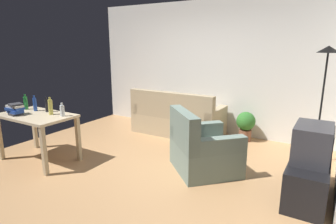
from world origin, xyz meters
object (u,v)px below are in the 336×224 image
Objects in this scene: potted_plant at (246,124)px; bottle_green at (26,103)px; bottle_clear at (62,111)px; book_stack at (15,109)px; couch at (177,120)px; bottle_squat at (50,107)px; tv_stand at (308,179)px; bottle_blue at (35,104)px; armchair at (202,150)px; tv at (313,143)px; torchiere_lamp at (326,73)px; desk at (37,121)px; bottle_dark at (47,105)px.

bottle_green is (-3.03, -2.50, 0.54)m from potted_plant.
bottle_clear reaches higher than book_stack.
couch is 6.62× the size of bottle_squat.
book_stack is (-0.46, -0.29, -0.03)m from bottle_squat.
tv_stand is 4.29× the size of bottle_blue.
armchair is at bearing 17.74° from bottle_blue.
bottle_squat is 1.33× the size of bottle_clear.
tv is 4.23m from book_stack.
potted_plant is 2.05× the size of book_stack.
bottle_green is (-4.28, -2.05, -0.54)m from torchiere_lamp.
torchiere_lamp reaches higher than tv.
tv_stand is 4.17m from bottle_blue.
torchiere_lamp is 6.52× the size of book_stack.
tv_stand is at bearing -90.00° from torchiere_lamp.
potted_plant is 3.78m from bottle_blue.
couch is 1.77m from armchair.
desk is 0.53m from bottle_green.
torchiere_lamp reaches higher than bottle_squat.
bottle_blue is (-0.22, 0.15, 0.22)m from desk.
bottle_green is 0.91m from bottle_clear.
tv is 3.94m from desk.
bottle_squat reaches higher than tv_stand.
torchiere_lamp reaches higher than bottle_green.
book_stack reaches higher than desk.
tv is at bearing 11.27° from bottle_blue.
bottle_clear is (-2.12, -2.49, 0.52)m from potted_plant.
tv_stand is at bearing 11.28° from bottle_blue.
tv reaches higher than potted_plant.
desk is 0.51m from bottle_clear.
tv is (0.00, 0.00, 0.46)m from tv_stand.
bottle_dark is at bearing 55.76° from book_stack.
bottle_clear is at bearing 70.31° from couch.
desk is (-3.82, -0.95, 0.41)m from tv_stand.
armchair is (-1.42, 0.03, 0.08)m from tv_stand.
torchiere_lamp is 1.71m from potted_plant.
bottle_dark is 0.45m from book_stack.
tv is at bearing 15.47° from book_stack.
couch is 1.01× the size of torchiere_lamp.
bottle_green is 0.38m from book_stack.
bottle_blue is at bearing 101.28° from tv_stand.
bottle_blue is at bearing 176.14° from bottle_squat.
bottle_blue is 1.23× the size of bottle_clear.
bottle_clear is (0.24, 0.02, -0.03)m from bottle_squat.
bottle_green is (-2.86, -0.85, 0.55)m from armchair.
bottle_squat is at bearing -174.33° from bottle_clear.
bottle_green reaches higher than tv_stand.
bottle_dark is (-2.57, -2.43, 0.54)m from potted_plant.
tv_stand is 1.83× the size of tv.
book_stack reaches higher than armchair.
bottle_green is at bearing -179.78° from bottle_clear.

